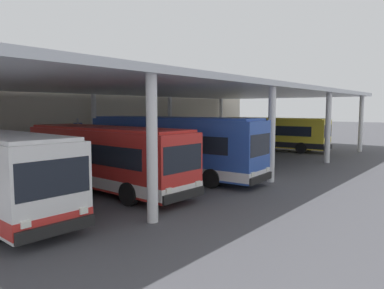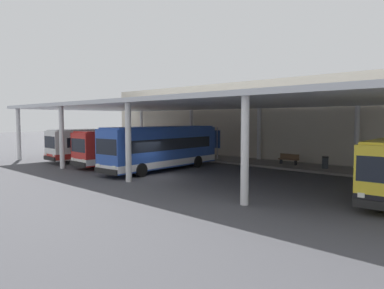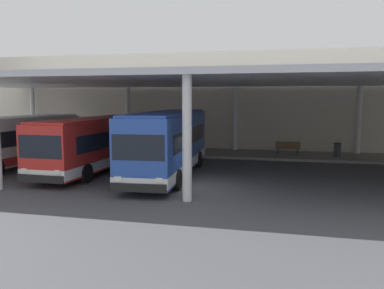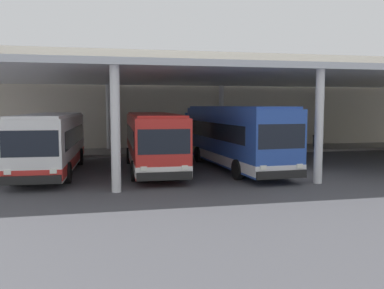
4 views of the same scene
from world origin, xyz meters
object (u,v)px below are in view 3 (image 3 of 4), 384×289
at_px(bus_second_bay, 95,143).
at_px(banner_sign, 189,129).
at_px(bus_nearest_bay, 17,141).
at_px(bus_middle_bay, 168,143).
at_px(bench_waiting, 288,148).
at_px(trash_bin, 337,150).

height_order(bus_second_bay, banner_sign, banner_sign).
bearing_deg(bus_nearest_bay, banner_sign, 39.94).
height_order(bus_middle_bay, bench_waiting, bus_middle_bay).
bearing_deg(bus_second_bay, banner_sign, 64.59).
xyz_separation_m(bus_second_bay, bench_waiting, (11.16, 8.80, -0.99)).
bearing_deg(bench_waiting, bus_middle_bay, -125.46).
xyz_separation_m(bench_waiting, banner_sign, (-7.40, -0.88, 1.32)).
relative_size(bus_nearest_bay, bus_second_bay, 1.00).
bearing_deg(trash_bin, bus_nearest_bay, -157.87).
xyz_separation_m(bus_middle_bay, trash_bin, (9.94, 8.70, -1.16)).
distance_m(bus_middle_bay, banner_sign, 8.31).
bearing_deg(bench_waiting, trash_bin, -7.16).
bearing_deg(bus_middle_bay, trash_bin, 41.19).
bearing_deg(bus_middle_bay, bus_second_bay, 175.85).
distance_m(bus_nearest_bay, bus_second_bay, 5.45).
height_order(trash_bin, banner_sign, banner_sign).
distance_m(bench_waiting, banner_sign, 7.57).
relative_size(bus_second_bay, bench_waiting, 5.88).
distance_m(bus_middle_bay, trash_bin, 13.26).
height_order(bus_second_bay, bench_waiting, bus_second_bay).
distance_m(bus_nearest_bay, banner_sign, 12.01).
bearing_deg(banner_sign, bus_second_bay, -115.41).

